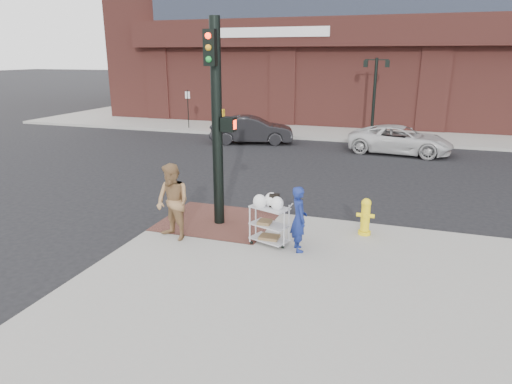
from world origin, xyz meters
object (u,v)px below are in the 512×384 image
(traffic_signal_pole, at_px, (217,118))
(fire_hydrant, at_px, (365,216))
(lamp_post, at_px, (375,88))
(pedestrian_tan, at_px, (173,202))
(sedan_dark, at_px, (252,130))
(woman_blue, at_px, (299,219))
(minivan_white, at_px, (400,140))
(utility_cart, at_px, (269,221))

(traffic_signal_pole, distance_m, fire_hydrant, 4.25)
(lamp_post, bearing_deg, pedestrian_tan, -100.62)
(sedan_dark, height_order, fire_hydrant, sedan_dark)
(woman_blue, xyz_separation_m, sedan_dark, (-5.41, 12.48, -0.20))
(minivan_white, relative_size, fire_hydrant, 5.00)
(woman_blue, height_order, utility_cart, woman_blue)
(sedan_dark, distance_m, utility_cart, 13.19)
(lamp_post, distance_m, utility_cart, 16.21)
(lamp_post, relative_size, pedestrian_tan, 2.23)
(pedestrian_tan, relative_size, sedan_dark, 0.44)
(lamp_post, relative_size, utility_cart, 3.37)
(lamp_post, bearing_deg, traffic_signal_pole, -99.24)
(lamp_post, relative_size, woman_blue, 2.74)
(fire_hydrant, bearing_deg, utility_cart, -147.75)
(utility_cart, bearing_deg, lamp_post, 86.83)
(fire_hydrant, bearing_deg, pedestrian_tan, -158.10)
(traffic_signal_pole, height_order, sedan_dark, traffic_signal_pole)
(pedestrian_tan, height_order, minivan_white, pedestrian_tan)
(minivan_white, bearing_deg, pedestrian_tan, 165.52)
(pedestrian_tan, bearing_deg, fire_hydrant, 44.97)
(utility_cart, bearing_deg, fire_hydrant, 32.25)
(woman_blue, bearing_deg, sedan_dark, -4.30)
(sedan_dark, bearing_deg, fire_hydrant, -164.97)
(traffic_signal_pole, distance_m, sedan_dark, 12.09)
(pedestrian_tan, xyz_separation_m, sedan_dark, (-2.49, 12.75, -0.37))
(sedan_dark, bearing_deg, lamp_post, -72.33)
(minivan_white, relative_size, utility_cart, 3.80)
(woman_blue, distance_m, fire_hydrant, 1.94)
(pedestrian_tan, distance_m, sedan_dark, 13.00)
(pedestrian_tan, relative_size, utility_cart, 1.51)
(traffic_signal_pole, relative_size, pedestrian_tan, 2.79)
(minivan_white, bearing_deg, utility_cart, 174.45)
(lamp_post, distance_m, traffic_signal_pole, 15.43)
(woman_blue, bearing_deg, fire_hydrant, -70.12)
(traffic_signal_pole, xyz_separation_m, minivan_white, (4.06, 11.22, -2.20))
(woman_blue, xyz_separation_m, minivan_white, (1.76, 12.22, -0.25))
(sedan_dark, relative_size, utility_cart, 3.46)
(lamp_post, bearing_deg, woman_blue, -90.62)
(lamp_post, relative_size, minivan_white, 0.89)
(lamp_post, xyz_separation_m, traffic_signal_pole, (-2.48, -15.23, 0.21))
(sedan_dark, distance_m, minivan_white, 7.17)
(lamp_post, xyz_separation_m, utility_cart, (-0.89, -16.07, -1.93))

